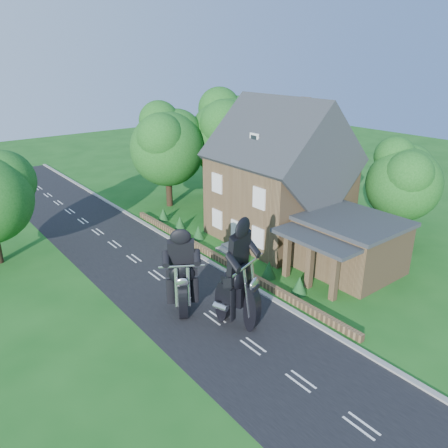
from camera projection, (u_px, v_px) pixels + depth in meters
ground at (215, 318)px, 22.70m from camera, size 120.00×120.00×0.00m
road at (215, 318)px, 22.69m from camera, size 7.00×80.00×0.02m
kerb at (266, 295)px, 24.78m from camera, size 0.30×80.00×0.12m
garden_wall at (221, 259)px, 28.76m from camera, size 0.30×22.00×0.40m
house at (280, 180)px, 31.56m from camera, size 9.54×8.64×10.24m
annex at (349, 244)px, 27.15m from camera, size 7.05×5.94×3.44m
tree_annex_side at (406, 177)px, 30.93m from camera, size 5.64×5.20×7.48m
tree_house_right at (310, 151)px, 36.71m from camera, size 6.51×6.00×8.40m
tree_behind_house at (231, 130)px, 40.42m from camera, size 7.81×7.20×10.08m
tree_behind_left at (170, 142)px, 37.86m from camera, size 6.94×6.40×9.16m
shrub_a at (299, 285)px, 24.82m from camera, size 0.90×0.90×1.10m
shrub_b at (269, 269)px, 26.65m from camera, size 0.90×0.90×1.10m
shrub_c at (242, 256)px, 28.48m from camera, size 0.90×0.90×1.10m
shrub_d at (198, 233)px, 32.14m from camera, size 0.90×0.90×1.10m
shrub_e at (180, 223)px, 33.97m from camera, size 0.90×0.90×1.10m
shrub_f at (163, 214)px, 35.80m from camera, size 0.90×0.90×1.10m
motorcycle_lead at (238, 310)px, 21.84m from camera, size 1.07×1.93×1.75m
motorcycle_follow at (183, 300)px, 22.97m from camera, size 1.15×1.53×1.45m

